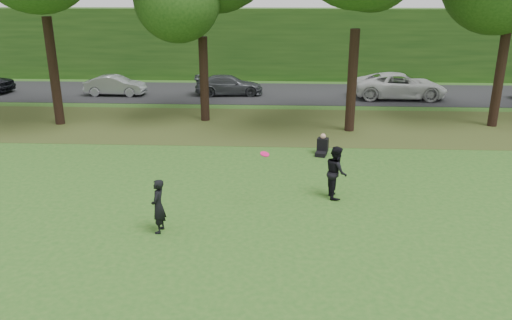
{
  "coord_description": "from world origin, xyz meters",
  "views": [
    {
      "loc": [
        0.8,
        -10.4,
        6.21
      ],
      "look_at": [
        0.07,
        3.98,
        1.3
      ],
      "focal_mm": 35.0,
      "sensor_mm": 36.0,
      "label": 1
    }
  ],
  "objects": [
    {
      "name": "player_right",
      "position": [
        2.56,
        4.33,
        0.83
      ],
      "size": [
        0.71,
        0.87,
        1.66
      ],
      "primitive_type": "imported",
      "rotation": [
        0.0,
        0.0,
        1.68
      ],
      "color": "black",
      "rests_on": "ground"
    },
    {
      "name": "leaf_litter",
      "position": [
        0.0,
        13.0,
        0.01
      ],
      "size": [
        60.0,
        7.0,
        0.01
      ],
      "primitive_type": "cube",
      "color": "#4B3D1A",
      "rests_on": "ground"
    },
    {
      "name": "parked_cars",
      "position": [
        -0.54,
        19.99,
        0.72
      ],
      "size": [
        39.29,
        2.89,
        1.52
      ],
      "color": "black",
      "rests_on": "street"
    },
    {
      "name": "street",
      "position": [
        0.0,
        21.0,
        0.01
      ],
      "size": [
        70.0,
        7.0,
        0.02
      ],
      "primitive_type": "cube",
      "color": "black",
      "rests_on": "ground"
    },
    {
      "name": "player_left",
      "position": [
        -2.43,
        1.64,
        0.75
      ],
      "size": [
        0.4,
        0.57,
        1.5
      ],
      "primitive_type": "imported",
      "rotation": [
        0.0,
        0.0,
        -1.65
      ],
      "color": "black",
      "rests_on": "ground"
    },
    {
      "name": "far_hedge",
      "position": [
        0.0,
        27.0,
        2.5
      ],
      "size": [
        70.0,
        3.0,
        5.0
      ],
      "primitive_type": "cube",
      "color": "#1B4112",
      "rests_on": "ground"
    },
    {
      "name": "seated_person",
      "position": [
        2.47,
        8.67,
        0.31
      ],
      "size": [
        0.59,
        0.81,
        0.83
      ],
      "rotation": [
        0.0,
        0.0,
        -0.27
      ],
      "color": "black",
      "rests_on": "ground"
    },
    {
      "name": "ground",
      "position": [
        0.0,
        0.0,
        0.0
      ],
      "size": [
        120.0,
        120.0,
        0.0
      ],
      "primitive_type": "plane",
      "color": "#26571B",
      "rests_on": "ground"
    },
    {
      "name": "frisbee",
      "position": [
        0.35,
        3.4,
        1.69
      ],
      "size": [
        0.32,
        0.33,
        0.13
      ],
      "color": "#EF1468",
      "rests_on": "ground"
    }
  ]
}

